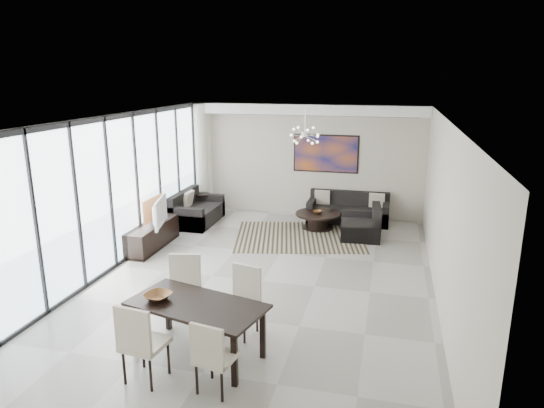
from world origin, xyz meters
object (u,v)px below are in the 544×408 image
(coffee_table, at_px, (318,220))
(television, at_px, (156,212))
(sofa_main, at_px, (348,212))
(tv_console, at_px, (152,236))
(dining_table, at_px, (197,310))

(coffee_table, relative_size, television, 1.07)
(sofa_main, xyz_separation_m, tv_console, (-3.92, -2.93, 0.02))
(tv_console, height_order, television, television)
(coffee_table, bearing_deg, sofa_main, 47.49)
(tv_console, xyz_separation_m, television, (0.16, -0.07, 0.56))
(sofa_main, distance_m, dining_table, 6.71)
(coffee_table, xyz_separation_m, dining_table, (-0.71, -5.83, 0.44))
(tv_console, bearing_deg, sofa_main, 36.72)
(dining_table, bearing_deg, coffee_table, 83.05)
(sofa_main, relative_size, dining_table, 1.04)
(sofa_main, height_order, television, television)
(coffee_table, xyz_separation_m, tv_console, (-3.26, -2.20, 0.05))
(sofa_main, xyz_separation_m, dining_table, (-1.37, -6.56, 0.41))
(sofa_main, distance_m, tv_console, 4.89)
(television, height_order, dining_table, television)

